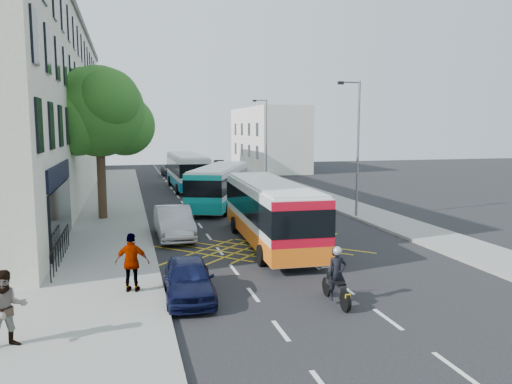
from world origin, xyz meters
TOP-DOWN VIEW (x-y plane):
  - ground at (0.00, 0.00)m, footprint 120.00×120.00m
  - pavement_left at (-8.50, 15.00)m, footprint 5.00×70.00m
  - pavement_right at (7.50, 15.00)m, footprint 3.00×70.00m
  - terrace_main at (-14.00, 24.49)m, footprint 8.30×45.00m
  - terrace_far at (-14.00, 55.00)m, footprint 8.00×20.00m
  - building_right at (11.00, 48.00)m, footprint 6.00×18.00m
  - street_tree at (-8.51, 14.97)m, footprint 6.30×5.70m
  - lamp_near at (6.20, 12.00)m, footprint 1.45×0.15m
  - lamp_far at (6.20, 32.00)m, footprint 1.45×0.15m
  - railings at (-9.70, 5.30)m, footprint 0.08×5.60m
  - bus_near at (-0.69, 6.68)m, footprint 2.94×10.56m
  - bus_mid at (-0.96, 18.11)m, footprint 5.95×10.23m
  - bus_far at (-1.87, 29.10)m, footprint 2.84×11.04m
  - motorbike at (-0.91, -1.43)m, footprint 0.61×2.05m
  - parked_car_blue at (-5.27, 0.21)m, footprint 1.72×3.87m
  - parked_car_silver at (-4.90, 9.17)m, footprint 1.73×4.77m
  - red_hatchback at (3.19, 14.23)m, footprint 2.08×4.39m
  - distant_car_grey at (-1.86, 40.44)m, footprint 2.94×5.52m
  - distant_car_silver at (3.14, 37.22)m, footprint 2.18×4.33m
  - distant_car_dark at (4.75, 49.69)m, footprint 1.59×3.80m
  - pedestrian_near at (-9.97, -2.61)m, footprint 1.13×1.01m
  - pedestrian_far at (-7.00, 0.92)m, footprint 1.21×0.75m

SIDE VIEW (x-z plane):
  - ground at x=0.00m, z-range 0.00..0.00m
  - pavement_left at x=-8.50m, z-range 0.00..0.15m
  - pavement_right at x=7.50m, z-range 0.00..0.15m
  - distant_car_dark at x=4.75m, z-range 0.00..1.22m
  - red_hatchback at x=3.19m, z-range 0.00..1.24m
  - parked_car_blue at x=-5.27m, z-range 0.00..1.29m
  - distant_car_silver at x=3.14m, z-range 0.00..1.42m
  - railings at x=-9.70m, z-range 0.15..1.29m
  - distant_car_grey at x=-1.86m, z-range 0.00..1.48m
  - parked_car_silver at x=-4.90m, z-range 0.00..1.56m
  - motorbike at x=-0.91m, z-range -0.06..1.76m
  - pedestrian_far at x=-7.00m, z-range 0.15..2.07m
  - pedestrian_near at x=-9.97m, z-range 0.15..2.07m
  - bus_mid at x=-0.96m, z-range 0.08..2.91m
  - bus_near at x=-0.69m, z-range 0.08..3.02m
  - bus_far at x=-1.87m, z-range 0.08..3.18m
  - building_right at x=11.00m, z-range 0.00..8.00m
  - lamp_near at x=6.20m, z-range 0.62..8.62m
  - lamp_far at x=6.20m, z-range 0.62..8.62m
  - terrace_far at x=-14.00m, z-range 0.00..10.00m
  - street_tree at x=-8.51m, z-range 1.89..10.69m
  - terrace_main at x=-14.00m, z-range 0.01..13.51m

